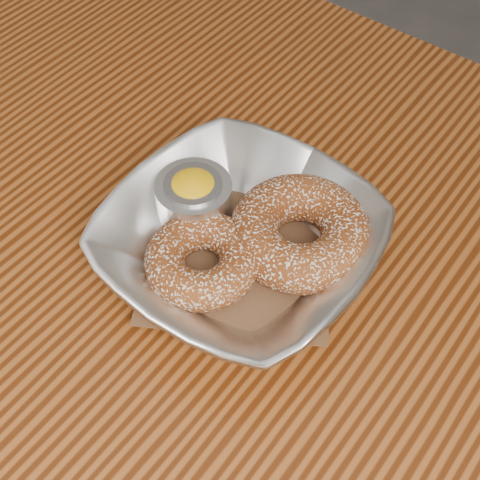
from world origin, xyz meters
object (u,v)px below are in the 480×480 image
Objects in this scene: table at (192,353)px; donut_front at (202,260)px; donut_back at (300,232)px; ramekin at (194,199)px; serving_bowl at (240,244)px.

donut_front is (0.00, 0.02, 0.12)m from table.
table is 10.95× the size of donut_back.
table is 19.49× the size of ramekin.
table is at bearing -57.75° from ramekin.
donut_back is 1.25× the size of donut_front.
ramekin is (-0.05, 0.01, 0.01)m from serving_bowl.
serving_bowl reaches higher than donut_back.
serving_bowl is 0.03m from donut_front.
donut_back is 1.78× the size of ramekin.
serving_bowl is at bearing 66.38° from donut_front.
table is 5.85× the size of serving_bowl.
serving_bowl is 2.33× the size of donut_front.
ramekin reaches higher than table.
donut_front is 1.43× the size of ramekin.
serving_bowl reaches higher than donut_front.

